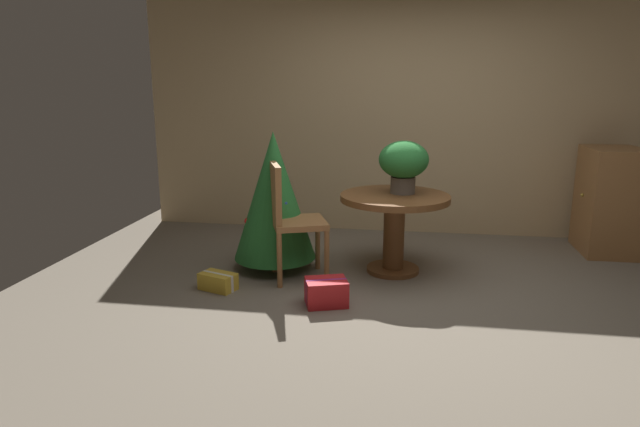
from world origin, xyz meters
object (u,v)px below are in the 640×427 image
at_px(round_dining_table, 394,215).
at_px(flower_vase, 404,162).
at_px(gift_box_gold, 218,281).
at_px(wooden_cabinet, 609,201).
at_px(holiday_tree, 274,196).
at_px(gift_box_red, 326,292).
at_px(wooden_chair_left, 290,215).

distance_m(round_dining_table, flower_vase, 0.48).
distance_m(gift_box_gold, wooden_cabinet, 3.88).
relative_size(round_dining_table, wooden_cabinet, 0.92).
distance_m(holiday_tree, gift_box_red, 1.13).
bearing_deg(round_dining_table, flower_vase, 50.79).
distance_m(wooden_chair_left, gift_box_gold, 0.81).
relative_size(round_dining_table, flower_vase, 2.08).
bearing_deg(gift_box_gold, wooden_cabinet, 24.69).
bearing_deg(flower_vase, round_dining_table, -129.21).
height_order(holiday_tree, gift_box_red, holiday_tree).
distance_m(round_dining_table, holiday_tree, 1.09).
height_order(round_dining_table, wooden_cabinet, wooden_cabinet).
bearing_deg(round_dining_table, wooden_chair_left, -160.00).
distance_m(flower_vase, wooden_chair_left, 1.11).
xyz_separation_m(gift_box_red, wooden_cabinet, (2.57, 1.78, 0.42)).
distance_m(gift_box_red, wooden_cabinet, 3.16).
relative_size(holiday_tree, gift_box_red, 3.39).
height_order(flower_vase, gift_box_red, flower_vase).
relative_size(gift_box_gold, wooden_cabinet, 0.32).
bearing_deg(flower_vase, wooden_chair_left, -157.10).
height_order(flower_vase, holiday_tree, holiday_tree).
relative_size(wooden_chair_left, gift_box_gold, 2.99).
height_order(wooden_chair_left, gift_box_red, wooden_chair_left).
relative_size(flower_vase, gift_box_red, 1.25).
xyz_separation_m(round_dining_table, wooden_cabinet, (2.09, 0.93, 0.00)).
xyz_separation_m(round_dining_table, holiday_tree, (-1.07, -0.08, 0.16)).
bearing_deg(wooden_cabinet, holiday_tree, -162.25).
relative_size(holiday_tree, wooden_cabinet, 1.20).
bearing_deg(wooden_chair_left, gift_box_gold, -146.41).
bearing_deg(gift_box_red, wooden_chair_left, 126.72).
distance_m(round_dining_table, wooden_chair_left, 0.94).
height_order(round_dining_table, holiday_tree, holiday_tree).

